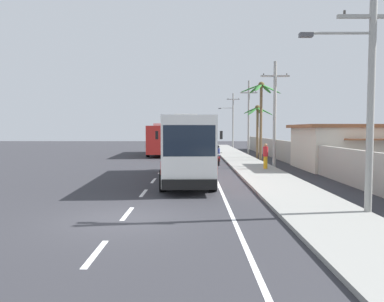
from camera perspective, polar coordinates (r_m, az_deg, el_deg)
ground_plane at (r=12.53m, az=-10.63°, el=-10.33°), size 160.00×160.00×0.00m
sidewalk_kerb at (r=22.58m, az=11.75°, el=-4.04°), size 3.20×90.00×0.14m
lane_markings at (r=26.52m, az=0.34°, el=-3.02°), size 3.79×71.00×0.01m
boundary_wall at (r=27.30m, az=17.95°, el=-0.99°), size 0.24×60.00×1.92m
coach_bus_foreground at (r=21.37m, az=-0.94°, el=0.83°), size 3.25×11.39×3.86m
coach_bus_far_lane at (r=42.89m, az=-4.80°, el=1.91°), size 3.23×12.02×3.59m
motorcycle_beside_bus at (r=30.73m, az=4.04°, el=-0.92°), size 0.56×1.96×1.63m
pedestrian_near_kerb at (r=26.89m, az=11.28°, el=-0.67°), size 0.36×0.36×1.81m
utility_pole_nearest at (r=13.93m, az=25.56°, el=8.98°), size 3.65×0.24×8.19m
utility_pole_mid at (r=28.92m, az=12.64°, el=5.83°), size 2.19×0.24×8.08m
utility_pole_far at (r=44.41m, az=8.74°, el=5.34°), size 2.01×0.24×8.68m
utility_pole_distant at (r=59.94m, az=6.26°, el=4.98°), size 3.39×0.24×8.71m
palm_nearest at (r=34.61m, az=10.65°, el=7.53°), size 3.74×3.56×7.28m
palm_second at (r=37.70m, az=10.07°, el=5.02°), size 2.94×3.30×5.38m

